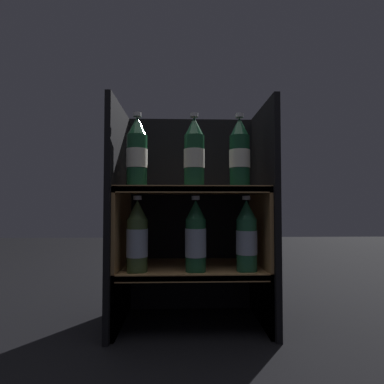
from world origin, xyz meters
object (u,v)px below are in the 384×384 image
(bottle_upper_front_1, at_px, (194,154))
(bottle_lower_front_1, at_px, (196,238))
(bottle_upper_front_2, at_px, (240,154))
(bottle_lower_front_0, at_px, (137,238))
(bottle_lower_front_2, at_px, (247,237))
(bottle_upper_front_0, at_px, (137,153))

(bottle_upper_front_1, xyz_separation_m, bottle_lower_front_1, (0.01, 0.00, -0.29))
(bottle_upper_front_1, bearing_deg, bottle_upper_front_2, 0.00)
(bottle_lower_front_0, distance_m, bottle_lower_front_2, 0.38)
(bottle_lower_front_0, relative_size, bottle_lower_front_2, 1.00)
(bottle_upper_front_0, bearing_deg, bottle_upper_front_2, 0.00)
(bottle_lower_front_1, bearing_deg, bottle_upper_front_2, -0.00)
(bottle_upper_front_2, xyz_separation_m, bottle_lower_front_2, (0.02, 0.00, -0.29))
(bottle_upper_front_2, bearing_deg, bottle_lower_front_2, 0.00)
(bottle_lower_front_0, height_order, bottle_lower_front_1, same)
(bottle_upper_front_0, xyz_separation_m, bottle_upper_front_2, (0.36, 0.00, 0.00))
(bottle_upper_front_1, bearing_deg, bottle_lower_front_0, 180.00)
(bottle_lower_front_2, bearing_deg, bottle_lower_front_0, 180.00)
(bottle_upper_front_0, distance_m, bottle_lower_front_2, 0.48)
(bottle_upper_front_2, bearing_deg, bottle_upper_front_1, 180.00)
(bottle_upper_front_2, xyz_separation_m, bottle_lower_front_0, (-0.36, 0.00, -0.29))
(bottle_upper_front_2, relative_size, bottle_lower_front_2, 1.00)
(bottle_upper_front_0, distance_m, bottle_lower_front_1, 0.36)
(bottle_upper_front_2, bearing_deg, bottle_lower_front_0, 180.00)
(bottle_lower_front_2, bearing_deg, bottle_lower_front_1, 180.00)
(bottle_upper_front_2, relative_size, bottle_lower_front_1, 1.00)
(bottle_upper_front_1, relative_size, bottle_lower_front_1, 1.00)
(bottle_upper_front_1, distance_m, bottle_lower_front_2, 0.35)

